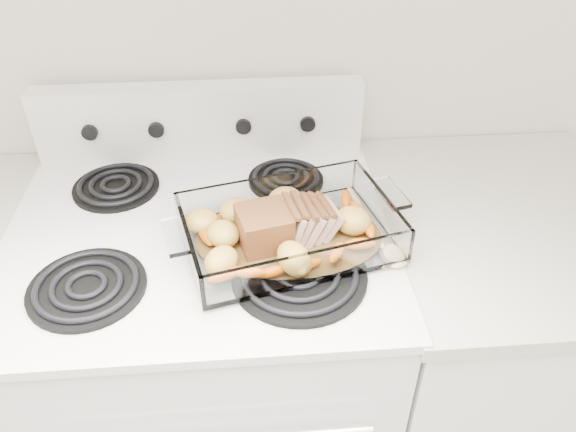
{
  "coord_description": "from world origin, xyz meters",
  "views": [
    {
      "loc": [
        0.11,
        0.75,
        1.65
      ],
      "look_at": [
        0.18,
        1.61,
        0.99
      ],
      "focal_mm": 35.0,
      "sensor_mm": 36.0,
      "label": 1
    }
  ],
  "objects": [
    {
      "name": "electric_range",
      "position": [
        0.0,
        1.66,
        0.48
      ],
      "size": [
        0.78,
        0.7,
        1.12
      ],
      "color": "white",
      "rests_on": "ground"
    },
    {
      "name": "roast_vegetables",
      "position": [
        0.17,
        1.63,
        0.97
      ],
      "size": [
        0.4,
        0.22,
        0.05
      ],
      "rotation": [
        0.0,
        0.0,
        0.17
      ],
      "color": "#D05400",
      "rests_on": "baking_dish"
    },
    {
      "name": "counter_right",
      "position": [
        0.67,
        1.66,
        0.47
      ],
      "size": [
        0.58,
        0.68,
        0.93
      ],
      "color": "white",
      "rests_on": "ground"
    },
    {
      "name": "baking_dish",
      "position": [
        0.18,
        1.59,
        0.96
      ],
      "size": [
        0.39,
        0.26,
        0.08
      ],
      "rotation": [
        0.0,
        0.0,
        0.24
      ],
      "color": "white",
      "rests_on": "electric_range"
    },
    {
      "name": "wooden_spoon",
      "position": [
        0.36,
        1.58,
        0.94
      ],
      "size": [
        0.09,
        0.26,
        0.02
      ],
      "rotation": [
        0.0,
        0.0,
        0.15
      ],
      "color": "#CAAD8C",
      "rests_on": "electric_range"
    },
    {
      "name": "pork_roast",
      "position": [
        0.16,
        1.59,
        0.99
      ],
      "size": [
        0.19,
        0.09,
        0.08
      ],
      "rotation": [
        0.0,
        0.0,
        -0.28
      ],
      "color": "brown",
      "rests_on": "baking_dish"
    }
  ]
}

